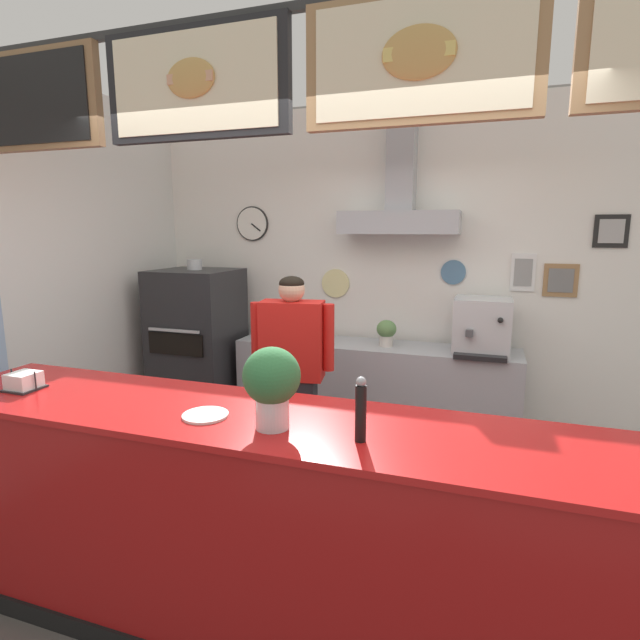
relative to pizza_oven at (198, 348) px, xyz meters
The scene contains 13 objects.
ground_plane 2.55m from the pizza_oven, 42.66° to the right, with size 5.79×5.79×0.00m, color #514C47.
back_wall_assembly 2.04m from the pizza_oven, 13.34° to the left, with size 4.82×2.56×3.05m.
service_counter 2.82m from the pizza_oven, 50.63° to the right, with size 3.63×0.70×1.09m.
back_prep_counter 1.75m from the pizza_oven, ahead, with size 2.52×0.53×0.89m.
pizza_oven is the anchor object (origin of this frame).
shop_worker 1.63m from the pizza_oven, 33.63° to the right, with size 0.59×0.29×1.60m.
espresso_machine 2.65m from the pizza_oven, ahead, with size 0.45×0.48×0.46m.
potted_oregano 1.85m from the pizza_oven, ahead, with size 0.17×0.17×0.24m.
potted_thyme 1.07m from the pizza_oven, 12.52° to the left, with size 0.16×0.16×0.22m.
napkin_holder 2.29m from the pizza_oven, 80.12° to the right, with size 0.17×0.16×0.10m.
pepper_grinder 3.21m from the pizza_oven, 46.08° to the right, with size 0.04×0.04×0.26m.
condiment_plate 2.73m from the pizza_oven, 56.66° to the right, with size 0.20×0.20×0.01m.
basil_vase 2.97m from the pizza_oven, 51.36° to the right, with size 0.24×0.24×0.35m.
Camera 1 is at (0.86, -2.44, 1.91)m, focal length 27.84 mm.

